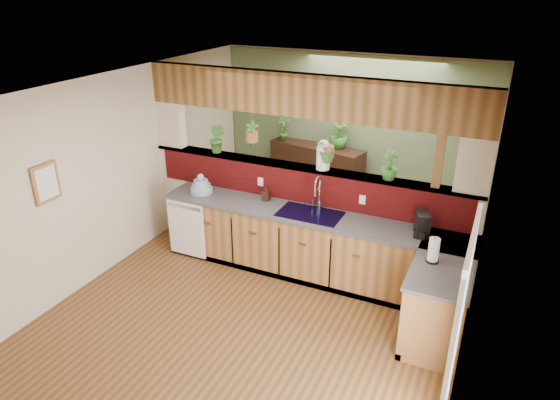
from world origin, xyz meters
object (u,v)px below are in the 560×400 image
at_px(glass_jar, 323,155).
at_px(faucet, 318,192).
at_px(dish_stack, 201,187).
at_px(shelving_console, 316,176).
at_px(coffee_maker, 422,225).
at_px(soap_dispenser, 266,193).
at_px(paper_towel, 434,250).

bearing_deg(glass_jar, faucet, -83.67).
relative_size(dish_stack, shelving_console, 0.19).
xyz_separation_m(coffee_maker, shelving_console, (-2.18, 2.26, -0.53)).
relative_size(soap_dispenser, shelving_console, 0.12).
relative_size(coffee_maker, shelving_console, 0.17).
relative_size(faucet, dish_stack, 1.50).
distance_m(dish_stack, soap_dispenser, 0.96).
xyz_separation_m(paper_towel, shelving_console, (-2.40, 2.82, -0.53)).
bearing_deg(soap_dispenser, glass_jar, 17.22).
bearing_deg(coffee_maker, glass_jar, 145.45).
relative_size(faucet, coffee_maker, 1.69).
distance_m(dish_stack, glass_jar, 1.81).
xyz_separation_m(faucet, paper_towel, (1.58, -0.70, -0.12)).
bearing_deg(paper_towel, shelving_console, 130.38).
height_order(glass_jar, shelving_console, glass_jar).
distance_m(dish_stack, paper_towel, 3.32).
xyz_separation_m(dish_stack, paper_towel, (3.28, -0.56, 0.05)).
xyz_separation_m(dish_stack, glass_jar, (1.67, 0.36, 0.60)).
relative_size(faucet, glass_jar, 1.21).
distance_m(dish_stack, shelving_console, 2.47).
height_order(dish_stack, paper_towel, paper_towel).
relative_size(dish_stack, coffee_maker, 1.13).
bearing_deg(shelving_console, soap_dispenser, -76.69).
xyz_separation_m(faucet, shelving_console, (-0.82, 2.12, -0.66)).
relative_size(glass_jar, shelving_console, 0.24).
height_order(dish_stack, glass_jar, glass_jar).
xyz_separation_m(glass_jar, shelving_console, (-0.80, 1.90, -1.09)).
height_order(coffee_maker, shelving_console, coffee_maker).
bearing_deg(dish_stack, coffee_maker, -0.00).
height_order(soap_dispenser, paper_towel, paper_towel).
distance_m(soap_dispenser, coffee_maker, 2.11).
bearing_deg(dish_stack, faucet, 4.80).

